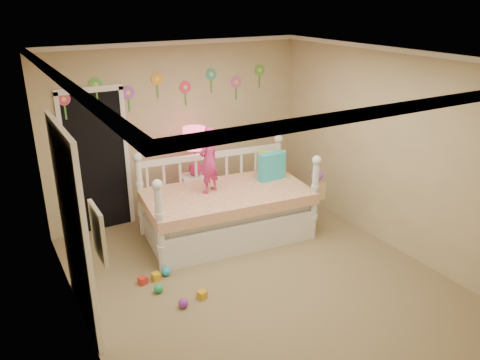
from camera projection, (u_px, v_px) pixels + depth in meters
floor at (258, 278)px, 5.66m from camera, size 4.00×4.50×0.01m
ceiling at (261, 58)px, 4.71m from camera, size 4.00×4.50×0.01m
back_wall at (179, 131)px, 7.00m from camera, size 4.00×0.01×2.60m
left_wall at (73, 218)px, 4.26m from camera, size 0.01×4.50×2.60m
right_wall at (389, 150)px, 6.11m from camera, size 0.01×4.50×2.60m
crown_molding at (261, 61)px, 4.72m from camera, size 4.00×4.50×0.06m
daybed at (227, 195)px, 6.45m from camera, size 2.40×1.47×1.24m
pillow_turquoise at (272, 166)px, 6.75m from camera, size 0.40×0.16×0.40m
pillow_lime at (272, 164)px, 6.88m from camera, size 0.42×0.34×0.38m
child at (209, 160)px, 6.23m from camera, size 0.39×0.33×0.90m
nightstand at (197, 197)px, 7.06m from camera, size 0.47×0.39×0.71m
table_lamp at (195, 144)px, 6.76m from camera, size 0.33×0.33×0.72m
closet_doorway at (97, 161)px, 6.51m from camera, size 0.90×0.04×2.07m
flower_decals at (172, 88)px, 6.72m from camera, size 3.40×0.02×0.50m
mirror_closet at (74, 228)px, 4.61m from camera, size 0.07×1.30×2.10m
wall_picture at (98, 233)px, 3.46m from camera, size 0.05×0.34×0.42m
hanging_bag at (317, 186)px, 6.41m from camera, size 0.20×0.16×0.36m
toy_scatter at (180, 285)px, 5.43m from camera, size 0.92×1.37×0.11m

